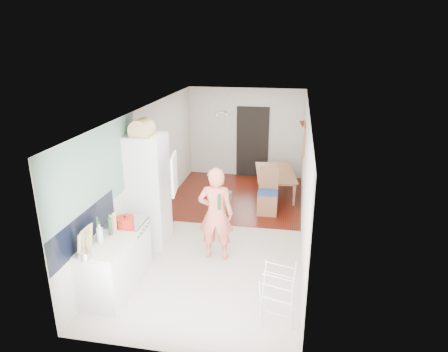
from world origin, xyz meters
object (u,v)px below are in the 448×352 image
(dining_chair, at_px, (268,192))
(drying_rack, at_px, (277,297))
(dining_table, at_px, (276,185))
(stool, at_px, (221,208))
(person, at_px, (216,206))

(dining_chair, xyz_separation_m, drying_rack, (0.41, -3.65, -0.10))
(dining_table, xyz_separation_m, stool, (-1.13, -1.58, -0.06))
(dining_table, relative_size, stool, 3.67)
(dining_chair, height_order, drying_rack, dining_chair)
(dining_chair, bearing_deg, dining_table, 83.51)
(dining_table, bearing_deg, dining_chair, 165.86)
(dining_chair, distance_m, stool, 1.11)
(dining_table, height_order, dining_chair, dining_chair)
(dining_table, xyz_separation_m, drying_rack, (0.29, -4.88, 0.18))
(dining_table, xyz_separation_m, dining_chair, (-0.12, -1.23, 0.27))
(dining_table, bearing_deg, drying_rack, 175.00)
(person, xyz_separation_m, dining_table, (0.89, 3.29, -0.76))
(person, distance_m, dining_chair, 2.25)
(person, bearing_deg, dining_table, -109.05)
(stool, bearing_deg, drying_rack, -66.73)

